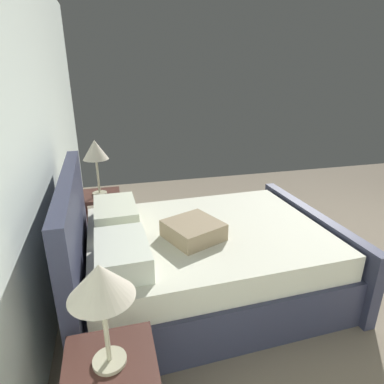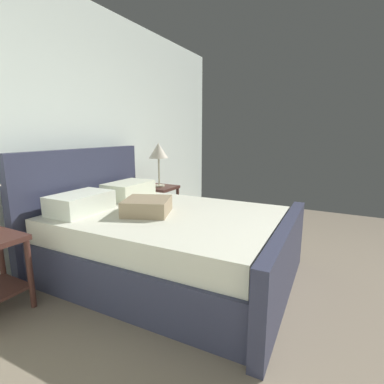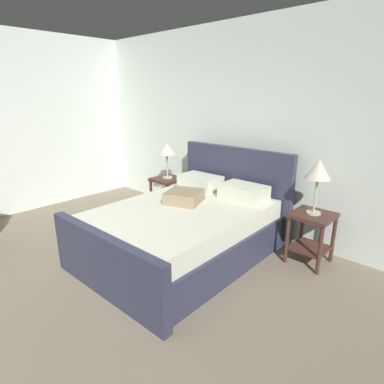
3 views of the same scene
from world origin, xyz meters
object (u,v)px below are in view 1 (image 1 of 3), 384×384
Objects in this scene: nightstand_right at (102,210)px; table_lamp_left at (101,285)px; table_lamp_right at (95,151)px; bed at (199,258)px.

nightstand_right is 2.42m from table_lamp_left.
nightstand_right is 1.11× the size of table_lamp_left.
table_lamp_right is 1.14× the size of table_lamp_left.
nightstand_right is at bearing 35.67° from bed.
table_lamp_right reaches higher than bed.
table_lamp_right is (1.17, 0.84, 0.75)m from bed.
nightstand_right is 0.97× the size of table_lamp_right.
table_lamp_left is at bearing 146.47° from bed.
table_lamp_left is at bearing -178.32° from nightstand_right.
table_lamp_left is (-1.16, 0.77, 0.69)m from bed.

